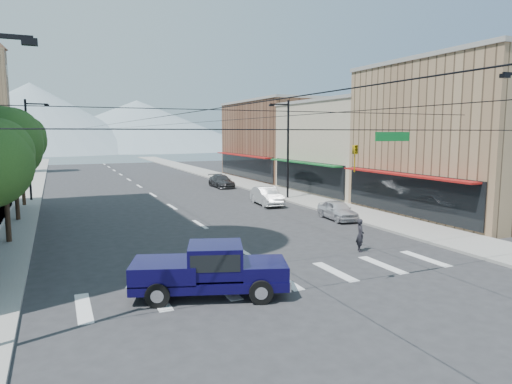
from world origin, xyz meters
The scene contains 19 objects.
ground centered at (0.00, 0.00, 0.00)m, with size 160.00×160.00×0.00m, color #28282B.
sidewalk_left centered at (-12.00, 40.00, 0.07)m, with size 4.00×120.00×0.15m, color gray.
sidewalk_right centered at (12.00, 40.00, 0.07)m, with size 4.00×120.00×0.15m, color gray.
shop_near centered at (20.00, 10.00, 5.50)m, with size 12.00×14.00×11.00m, color #8C6B4C.
shop_mid centered at (20.00, 24.00, 4.50)m, with size 12.00×14.00×9.00m, color tan.
shop_far centered at (20.00, 40.00, 5.00)m, with size 12.00×18.00×10.00m, color brown.
mountain_left centered at (-15.00, 150.00, 11.00)m, with size 80.00×80.00×22.00m, color gray.
mountain_right centered at (20.00, 160.00, 9.00)m, with size 90.00×90.00×18.00m, color gray.
tree_midnear centered at (-11.07, 13.10, 5.59)m, with size 4.09×4.09×7.52m.
tree_midfar centered at (-11.07, 20.10, 4.99)m, with size 3.65×3.64×6.71m.
tree_far centered at (-11.07, 27.10, 5.59)m, with size 4.09×4.09×7.52m.
signal_rig centered at (0.19, -1.00, 4.64)m, with size 21.80×0.20×9.00m.
lamp_pole_nw centered at (-10.67, 30.00, 4.94)m, with size 2.00×0.25×9.00m.
lamp_pole_ne centered at (10.67, 22.00, 4.94)m, with size 2.00×0.25×9.00m.
pickup_truck centered at (-3.57, 0.91, 1.03)m, with size 6.18×3.81×1.98m.
pedestrian centered at (5.58, 3.99, 0.85)m, with size 0.62×0.41×1.70m, color black.
parked_car_near centered at (9.40, 11.76, 0.67)m, with size 1.59×3.95×1.35m, color silver.
parked_car_mid centered at (7.60, 19.66, 0.76)m, with size 1.61×4.61×1.52m, color silver.
parked_car_far centered at (8.28, 33.17, 0.69)m, with size 1.94×4.77×1.38m, color #343336.
Camera 1 is at (-8.62, -14.93, 6.10)m, focal length 32.00 mm.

